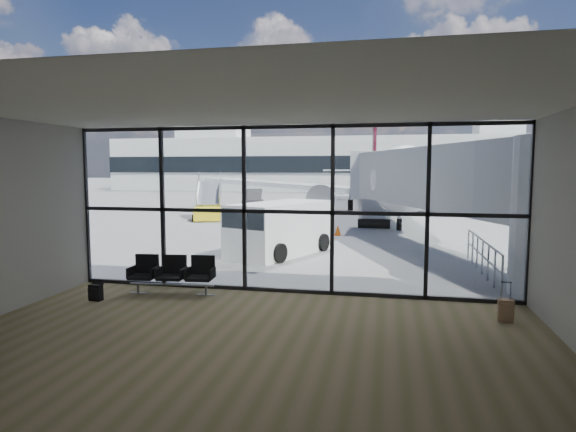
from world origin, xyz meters
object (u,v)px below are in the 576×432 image
(backpack, at_px, (96,292))
(service_van, at_px, (279,228))
(suitcase, at_px, (506,310))
(mobile_stairs, at_px, (209,211))
(airliner, at_px, (383,176))
(seating_row, at_px, (173,272))
(belt_loader, at_px, (253,206))

(backpack, distance_m, service_van, 8.13)
(backpack, distance_m, suitcase, 9.79)
(backpack, relative_size, service_van, 0.09)
(mobile_stairs, bearing_deg, backpack, -94.13)
(suitcase, height_order, airliner, airliner)
(mobile_stairs, bearing_deg, airliner, 25.80)
(seating_row, bearing_deg, suitcase, -11.10)
(suitcase, distance_m, service_van, 9.87)
(seating_row, height_order, belt_loader, belt_loader)
(backpack, distance_m, mobile_stairs, 19.65)
(seating_row, distance_m, service_van, 6.54)
(seating_row, bearing_deg, mobile_stairs, 102.85)
(backpack, bearing_deg, seating_row, 40.02)
(airliner, xyz_separation_m, belt_loader, (-9.32, -6.13, -2.14))
(seating_row, bearing_deg, belt_loader, 95.10)
(service_van, bearing_deg, suitcase, -24.02)
(service_van, bearing_deg, mobile_stairs, 145.21)
(suitcase, xyz_separation_m, mobile_stairs, (-14.10, 18.87, 0.33))
(seating_row, relative_size, airliner, 0.07)
(backpack, height_order, belt_loader, belt_loader)
(backpack, xyz_separation_m, service_van, (3.07, 7.49, 0.82))
(seating_row, height_order, airliner, airliner)
(service_van, xyz_separation_m, belt_loader, (-5.55, 15.82, -0.44))
(suitcase, xyz_separation_m, airliner, (-2.94, 29.14, 2.48))
(backpack, xyz_separation_m, mobile_stairs, (-4.32, 19.17, 0.37))
(seating_row, relative_size, mobile_stairs, 0.60)
(seating_row, height_order, mobile_stairs, mobile_stairs)
(airliner, distance_m, service_van, 22.34)
(backpack, height_order, service_van, service_van)
(seating_row, xyz_separation_m, belt_loader, (-4.07, 22.17, 0.04))
(backpack, xyz_separation_m, suitcase, (9.79, 0.30, 0.04))
(backpack, xyz_separation_m, belt_loader, (-2.48, 23.30, 0.38))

